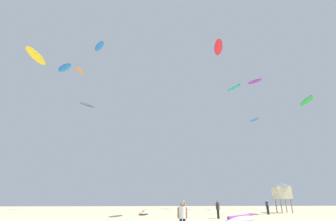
{
  "coord_description": "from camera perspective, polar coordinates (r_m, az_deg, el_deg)",
  "views": [
    {
      "loc": [
        -1.63,
        -10.47,
        1.93
      ],
      "look_at": [
        0.0,
        16.18,
        11.61
      ],
      "focal_mm": 26.03,
      "sensor_mm": 36.0,
      "label": 1
    }
  ],
  "objects": [
    {
      "name": "kite_aloft_8",
      "position": [
        35.87,
        -19.92,
        8.71
      ],
      "size": [
        0.95,
        2.37,
        0.47
      ],
      "color": "orange"
    },
    {
      "name": "kite_aloft_6",
      "position": [
        41.83,
        29.69,
        1.98
      ],
      "size": [
        1.76,
        4.01,
        0.48
      ],
      "color": "green"
    },
    {
      "name": "person_midground",
      "position": [
        27.62,
        11.59,
        -21.49
      ],
      "size": [
        0.39,
        0.56,
        1.71
      ],
      "rotation": [
        0.0,
        0.0,
        0.19
      ],
      "color": "black",
      "rests_on": "ground"
    },
    {
      "name": "kite_aloft_4",
      "position": [
        56.79,
        19.66,
        6.45
      ],
      "size": [
        2.83,
        3.07,
        0.65
      ],
      "color": "purple"
    },
    {
      "name": "person_left",
      "position": [
        34.37,
        3.66,
        -21.48
      ],
      "size": [
        0.44,
        0.41,
        1.67
      ],
      "rotation": [
        0.0,
        0.0,
        3.98
      ],
      "color": "#2D2D33",
      "rests_on": "ground"
    },
    {
      "name": "kite_aloft_5",
      "position": [
        46.15,
        -23.06,
        9.23
      ],
      "size": [
        3.58,
        3.24,
        0.91
      ],
      "color": "blue"
    },
    {
      "name": "kite_aloft_3",
      "position": [
        57.02,
        15.16,
        5.15
      ],
      "size": [
        2.83,
        3.88,
        0.5
      ],
      "color": "#19B29E"
    },
    {
      "name": "kite_aloft_2",
      "position": [
        36.08,
        11.69,
        14.29
      ],
      "size": [
        1.88,
        4.13,
        0.64
      ],
      "color": "red"
    },
    {
      "name": "person_foreground",
      "position": [
        15.25,
        3.39,
        -23.34
      ],
      "size": [
        0.57,
        0.39,
        1.74
      ],
      "rotation": [
        0.0,
        0.0,
        4.59
      ],
      "color": "black",
      "rests_on": "ground"
    },
    {
      "name": "person_right",
      "position": [
        36.39,
        22.24,
        -19.96
      ],
      "size": [
        0.4,
        0.55,
        1.79
      ],
      "rotation": [
        0.0,
        0.0,
        3.55
      ],
      "color": "#2D2D33",
      "rests_on": "ground"
    },
    {
      "name": "kite_grounded_mid",
      "position": [
        34.29,
        -5.51,
        -22.61
      ],
      "size": [
        1.65,
        4.8,
        0.61
      ],
      "color": "white",
      "rests_on": "ground"
    },
    {
      "name": "kite_aloft_7",
      "position": [
        37.33,
        -28.52,
        11.11
      ],
      "size": [
        1.63,
        4.57,
        0.58
      ],
      "color": "yellow"
    },
    {
      "name": "kite_aloft_0",
      "position": [
        52.48,
        -18.34,
        1.24
      ],
      "size": [
        3.02,
        3.12,
        0.84
      ],
      "color": "#2D2D33"
    },
    {
      "name": "kite_aloft_9",
      "position": [
        52.01,
        19.6,
        -2.09
      ],
      "size": [
        1.37,
        2.62,
        0.3
      ],
      "color": "blue"
    },
    {
      "name": "lifeguard_tower",
      "position": [
        40.98,
        25.03,
        -16.59
      ],
      "size": [
        2.3,
        2.3,
        4.15
      ],
      "color": "#8C704C",
      "rests_on": "ground"
    },
    {
      "name": "kite_grounded_near",
      "position": [
        23.25,
        16.77,
        -23.18
      ],
      "size": [
        4.61,
        4.83,
        0.66
      ],
      "color": "white",
      "rests_on": "ground"
    },
    {
      "name": "kite_aloft_1",
      "position": [
        44.04,
        -15.79,
        14.29
      ],
      "size": [
        2.69,
        3.28,
        0.72
      ],
      "color": "blue"
    }
  ]
}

